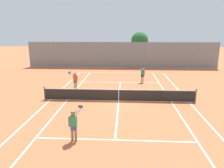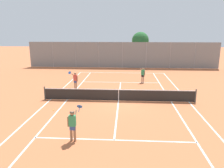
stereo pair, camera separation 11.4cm
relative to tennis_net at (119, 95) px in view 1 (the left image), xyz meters
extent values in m
plane|color=#BC663D|center=(0.00, 0.00, -0.51)|extent=(120.00, 120.00, 0.00)
cube|color=silver|center=(0.00, 11.90, -0.51)|extent=(11.00, 0.10, 0.01)
cube|color=silver|center=(-5.50, 0.00, -0.51)|extent=(0.10, 23.80, 0.01)
cube|color=silver|center=(5.50, 0.00, -0.51)|extent=(0.10, 23.80, 0.01)
cube|color=silver|center=(-4.13, 0.00, -0.51)|extent=(0.10, 23.80, 0.01)
cube|color=silver|center=(4.13, 0.00, -0.51)|extent=(0.10, 23.80, 0.01)
cube|color=silver|center=(0.00, -6.40, -0.51)|extent=(8.26, 0.10, 0.01)
cube|color=silver|center=(0.00, 6.40, -0.51)|extent=(8.26, 0.10, 0.01)
cube|color=silver|center=(0.00, 0.00, -0.51)|extent=(0.10, 12.80, 0.01)
cylinder|color=#474C47|center=(-5.95, 0.00, 0.03)|extent=(0.10, 0.10, 1.07)
cylinder|color=#474C47|center=(5.95, 0.00, 0.03)|extent=(0.10, 0.10, 1.07)
cube|color=black|center=(0.00, 0.00, -0.04)|extent=(11.90, 0.02, 0.89)
cube|color=white|center=(0.00, 0.00, 0.41)|extent=(11.90, 0.03, 0.06)
cube|color=white|center=(0.00, 0.00, -0.06)|extent=(0.05, 0.03, 0.89)
cylinder|color=#936B4C|center=(-2.14, -6.63, -0.10)|extent=(0.13, 0.13, 0.82)
cylinder|color=#936B4C|center=(-1.96, -6.63, -0.10)|extent=(0.13, 0.13, 0.82)
cube|color=#334C8C|center=(-2.05, -6.63, 0.23)|extent=(0.28, 0.19, 0.24)
cube|color=#338C59|center=(-2.05, -6.63, 0.59)|extent=(0.34, 0.21, 0.56)
sphere|color=#936B4C|center=(-2.05, -6.63, 0.98)|extent=(0.22, 0.22, 0.22)
cylinder|color=black|center=(-2.05, -6.63, 1.05)|extent=(0.23, 0.23, 0.02)
cylinder|color=#936B4C|center=(-2.27, -6.63, 0.53)|extent=(0.08, 0.08, 0.52)
cylinder|color=#936B4C|center=(-1.92, -6.49, 0.88)|extent=(0.09, 0.46, 0.35)
cylinder|color=#1E4C99|center=(-1.78, -6.24, 1.04)|extent=(0.04, 0.25, 0.22)
cylinder|color=#1E4C99|center=(-1.78, -6.12, 1.15)|extent=(0.28, 0.20, 0.23)
cylinder|color=tan|center=(-4.12, 3.32, -0.10)|extent=(0.13, 0.13, 0.82)
cylinder|color=tan|center=(-4.29, 3.38, -0.10)|extent=(0.13, 0.13, 0.82)
cube|color=#334C8C|center=(-4.20, 3.35, 0.23)|extent=(0.32, 0.26, 0.24)
cube|color=#D84C3F|center=(-4.20, 3.35, 0.59)|extent=(0.39, 0.30, 0.56)
sphere|color=tan|center=(-4.20, 3.35, 0.98)|extent=(0.22, 0.22, 0.22)
cylinder|color=black|center=(-4.20, 3.35, 1.05)|extent=(0.23, 0.23, 0.02)
cylinder|color=tan|center=(-3.99, 3.28, 0.53)|extent=(0.08, 0.08, 0.52)
cylinder|color=tan|center=(-4.37, 3.26, 0.88)|extent=(0.22, 0.46, 0.35)
cylinder|color=#1E4C99|center=(-4.58, 3.06, 1.04)|extent=(0.11, 0.25, 0.22)
cylinder|color=#1E4C99|center=(-4.62, 2.94, 1.15)|extent=(0.33, 0.28, 0.23)
cylinder|color=tan|center=(2.44, 6.49, -0.10)|extent=(0.13, 0.13, 0.82)
cylinder|color=tan|center=(2.28, 6.58, -0.10)|extent=(0.13, 0.13, 0.82)
cube|color=black|center=(2.36, 6.53, 0.23)|extent=(0.33, 0.29, 0.24)
cube|color=#338C59|center=(2.36, 6.53, 0.59)|extent=(0.39, 0.33, 0.56)
sphere|color=tan|center=(2.36, 6.53, 0.98)|extent=(0.22, 0.22, 0.22)
cylinder|color=black|center=(2.36, 6.53, 1.05)|extent=(0.23, 0.23, 0.02)
cylinder|color=tan|center=(2.56, 6.43, 0.53)|extent=(0.08, 0.08, 0.52)
cylinder|color=tan|center=(2.18, 6.47, 0.88)|extent=(0.28, 0.44, 0.35)
sphere|color=#D1DB33|center=(3.42, 5.62, -0.48)|extent=(0.07, 0.07, 0.07)
sphere|color=#D1DB33|center=(-4.45, -2.45, -0.48)|extent=(0.07, 0.07, 0.07)
sphere|color=#D1DB33|center=(-2.69, 10.02, -0.48)|extent=(0.07, 0.07, 0.07)
cylinder|color=gray|center=(-14.03, 15.96, 1.40)|extent=(0.08, 0.08, 3.82)
cylinder|color=gray|center=(-10.52, 15.96, 1.40)|extent=(0.08, 0.08, 3.82)
cylinder|color=gray|center=(-7.01, 15.96, 1.40)|extent=(0.08, 0.08, 3.82)
cylinder|color=gray|center=(-3.51, 15.96, 1.40)|extent=(0.08, 0.08, 3.82)
cylinder|color=gray|center=(0.00, 15.96, 1.40)|extent=(0.08, 0.08, 3.82)
cylinder|color=gray|center=(3.51, 15.96, 1.40)|extent=(0.08, 0.08, 3.82)
cylinder|color=gray|center=(7.01, 15.96, 1.40)|extent=(0.08, 0.08, 3.82)
cylinder|color=gray|center=(10.52, 15.96, 1.40)|extent=(0.08, 0.08, 3.82)
cylinder|color=gray|center=(14.03, 15.96, 1.40)|extent=(0.08, 0.08, 3.82)
cube|color=slate|center=(0.00, 15.96, 1.40)|extent=(28.05, 0.02, 3.78)
cylinder|color=brown|center=(2.74, 18.46, 1.00)|extent=(0.25, 0.25, 3.01)
sphere|color=#26602D|center=(2.74, 18.46, 3.42)|extent=(2.64, 2.64, 2.64)
sphere|color=#26602D|center=(2.80, 18.07, 3.10)|extent=(1.91, 1.91, 1.91)
camera|label=1|loc=(0.42, -16.49, 4.89)|focal=35.00mm
camera|label=2|loc=(0.54, -16.48, 4.89)|focal=35.00mm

